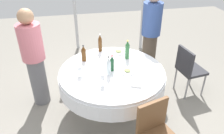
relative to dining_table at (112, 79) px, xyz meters
The scene contains 18 objects.
ground_plane 0.60m from the dining_table, ahead, with size 10.00×10.00×0.00m, color gray.
dining_table is the anchor object (origin of this frame).
bottle_brown_north 0.59m from the dining_table, 45.64° to the left, with size 0.07×0.07×0.26m.
bottle_clear_mid 0.30m from the dining_table, 145.46° to the left, with size 0.06×0.06×0.29m.
bottle_brown_right 0.71m from the dining_table, ahead, with size 0.06×0.06×0.31m.
bottle_green_left 0.52m from the dining_table, 44.46° to the right, with size 0.07×0.07×0.31m.
bottle_dark_green_rear 0.26m from the dining_table, 131.63° to the left, with size 0.06×0.06×0.25m.
wine_glass_left 0.44m from the dining_table, 149.78° to the left, with size 0.06×0.06×0.15m.
wine_glass_rear 0.52m from the dining_table, 94.47° to the left, with size 0.07×0.07×0.14m.
plate_south 0.27m from the dining_table, 110.46° to the right, with size 0.24×0.24×0.04m.
plate_inner 0.60m from the dining_table, 21.66° to the right, with size 0.25×0.25×0.04m.
plate_near 0.33m from the dining_table, 51.21° to the left, with size 0.21×0.21×0.02m.
fork_mid 0.53m from the dining_table, 102.55° to the right, with size 0.18×0.02×0.01m, color silver.
folded_napkin 0.49m from the dining_table, 148.48° to the right, with size 0.15×0.15×0.02m, color white.
person_north 1.22m from the dining_table, 69.00° to the left, with size 0.34×0.34×1.59m.
person_mid 1.28m from the dining_table, 45.12° to the right, with size 0.34×0.34×1.67m.
chair_west 1.35m from the dining_table, 81.81° to the right, with size 0.45×0.45×0.87m.
chair_outer 1.07m from the dining_table, 162.74° to the right, with size 0.50×0.50×0.87m.
Camera 1 is at (-2.67, 0.51, 2.45)m, focal length 35.58 mm.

